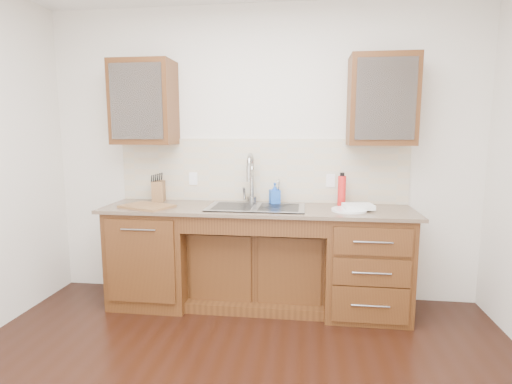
# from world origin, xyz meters

# --- Properties ---
(wall_back) EXTENTS (4.00, 0.10, 2.70)m
(wall_back) POSITION_xyz_m (0.00, 1.80, 1.35)
(wall_back) COLOR silver
(wall_back) RESTS_ON ground
(base_cabinet_left) EXTENTS (0.70, 0.62, 0.88)m
(base_cabinet_left) POSITION_xyz_m (-0.95, 1.44, 0.44)
(base_cabinet_left) COLOR #593014
(base_cabinet_left) RESTS_ON ground
(base_cabinet_center) EXTENTS (1.20, 0.44, 0.70)m
(base_cabinet_center) POSITION_xyz_m (0.00, 1.53, 0.35)
(base_cabinet_center) COLOR #593014
(base_cabinet_center) RESTS_ON ground
(base_cabinet_right) EXTENTS (0.70, 0.62, 0.88)m
(base_cabinet_right) POSITION_xyz_m (0.95, 1.44, 0.44)
(base_cabinet_right) COLOR #593014
(base_cabinet_right) RESTS_ON ground
(countertop) EXTENTS (2.70, 0.65, 0.03)m
(countertop) POSITION_xyz_m (0.00, 1.43, 0.90)
(countertop) COLOR #84705B
(countertop) RESTS_ON base_cabinet_left
(backsplash) EXTENTS (2.70, 0.02, 0.59)m
(backsplash) POSITION_xyz_m (0.00, 1.74, 1.21)
(backsplash) COLOR beige
(backsplash) RESTS_ON wall_back
(sink) EXTENTS (0.84, 0.46, 0.19)m
(sink) POSITION_xyz_m (0.00, 1.41, 0.83)
(sink) COLOR #9E9EA5
(sink) RESTS_ON countertop
(faucet) EXTENTS (0.04, 0.04, 0.40)m
(faucet) POSITION_xyz_m (-0.07, 1.64, 1.11)
(faucet) COLOR #999993
(faucet) RESTS_ON countertop
(filter_tap) EXTENTS (0.02, 0.02, 0.24)m
(filter_tap) POSITION_xyz_m (0.18, 1.65, 1.03)
(filter_tap) COLOR #999993
(filter_tap) RESTS_ON countertop
(upper_cabinet_left) EXTENTS (0.55, 0.34, 0.75)m
(upper_cabinet_left) POSITION_xyz_m (-1.05, 1.58, 1.83)
(upper_cabinet_left) COLOR #593014
(upper_cabinet_left) RESTS_ON wall_back
(upper_cabinet_right) EXTENTS (0.55, 0.34, 0.75)m
(upper_cabinet_right) POSITION_xyz_m (1.05, 1.58, 1.83)
(upper_cabinet_right) COLOR #593014
(upper_cabinet_right) RESTS_ON wall_back
(outlet_left) EXTENTS (0.08, 0.01, 0.12)m
(outlet_left) POSITION_xyz_m (-0.65, 1.73, 1.12)
(outlet_left) COLOR white
(outlet_left) RESTS_ON backsplash
(outlet_right) EXTENTS (0.08, 0.01, 0.12)m
(outlet_right) POSITION_xyz_m (0.65, 1.73, 1.12)
(outlet_right) COLOR white
(outlet_right) RESTS_ON backsplash
(soap_bottle) EXTENTS (0.11, 0.11, 0.20)m
(soap_bottle) POSITION_xyz_m (0.15, 1.60, 1.01)
(soap_bottle) COLOR blue
(soap_bottle) RESTS_ON countertop
(water_bottle) EXTENTS (0.08, 0.08, 0.27)m
(water_bottle) POSITION_xyz_m (0.74, 1.61, 1.04)
(water_bottle) COLOR red
(water_bottle) RESTS_ON countertop
(plate) EXTENTS (0.35, 0.35, 0.02)m
(plate) POSITION_xyz_m (0.79, 1.37, 0.92)
(plate) COLOR white
(plate) RESTS_ON countertop
(dish_towel) EXTENTS (0.27, 0.21, 0.04)m
(dish_towel) POSITION_xyz_m (0.87, 1.40, 0.94)
(dish_towel) COLOR white
(dish_towel) RESTS_ON plate
(knife_block) EXTENTS (0.13, 0.19, 0.19)m
(knife_block) POSITION_xyz_m (-0.97, 1.64, 1.01)
(knife_block) COLOR brown
(knife_block) RESTS_ON countertop
(cutting_board) EXTENTS (0.50, 0.44, 0.02)m
(cutting_board) POSITION_xyz_m (-0.95, 1.31, 0.92)
(cutting_board) COLOR #A67448
(cutting_board) RESTS_ON countertop
(cup_left_a) EXTENTS (0.17, 0.17, 0.11)m
(cup_left_a) POSITION_xyz_m (-1.17, 1.58, 1.78)
(cup_left_a) COLOR silver
(cup_left_a) RESTS_ON upper_cabinet_left
(cup_left_b) EXTENTS (0.12, 0.12, 0.09)m
(cup_left_b) POSITION_xyz_m (-0.99, 1.58, 1.77)
(cup_left_b) COLOR white
(cup_left_b) RESTS_ON upper_cabinet_left
(cup_right_a) EXTENTS (0.12, 0.12, 0.09)m
(cup_right_a) POSITION_xyz_m (0.89, 1.58, 1.77)
(cup_right_a) COLOR white
(cup_right_a) RESTS_ON upper_cabinet_right
(cup_right_b) EXTENTS (0.11, 0.11, 0.09)m
(cup_right_b) POSITION_xyz_m (1.16, 1.58, 1.77)
(cup_right_b) COLOR silver
(cup_right_b) RESTS_ON upper_cabinet_right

